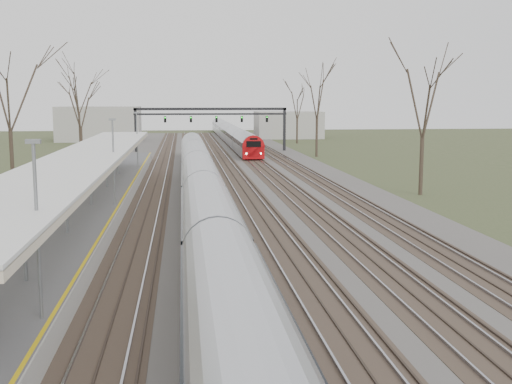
# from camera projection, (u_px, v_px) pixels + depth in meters

# --- Properties ---
(track_bed) EXTENTS (24.00, 160.00, 0.22)m
(track_bed) POSITION_uv_depth(u_px,v_px,m) (226.00, 177.00, 59.35)
(track_bed) COLOR #474442
(track_bed) RESTS_ON ground
(platform) EXTENTS (3.50, 69.00, 1.00)m
(platform) POSITION_uv_depth(u_px,v_px,m) (99.00, 204.00, 41.03)
(platform) COLOR #9E9B93
(platform) RESTS_ON ground
(canopy) EXTENTS (4.10, 50.00, 3.11)m
(canopy) POSITION_uv_depth(u_px,v_px,m) (87.00, 157.00, 36.11)
(canopy) COLOR slate
(canopy) RESTS_ON platform
(signal_gantry) EXTENTS (21.00, 0.59, 6.08)m
(signal_gantry) POSITION_uv_depth(u_px,v_px,m) (211.00, 116.00, 88.16)
(signal_gantry) COLOR black
(signal_gantry) RESTS_ON ground
(tree_west_far) EXTENTS (5.50, 5.50, 11.33)m
(tree_west_far) POSITION_uv_depth(u_px,v_px,m) (8.00, 88.00, 49.39)
(tree_west_far) COLOR #2D231C
(tree_west_far) RESTS_ON ground
(tree_east_far) EXTENTS (5.00, 5.00, 10.30)m
(tree_east_far) POSITION_uv_depth(u_px,v_px,m) (424.00, 98.00, 47.09)
(tree_east_far) COLOR #2D231C
(tree_east_far) RESTS_ON ground
(train_near) EXTENTS (2.62, 75.21, 3.05)m
(train_near) POSITION_uv_depth(u_px,v_px,m) (200.00, 182.00, 44.66)
(train_near) COLOR #B2B5BC
(train_near) RESTS_ON ground
(train_far) EXTENTS (2.62, 75.21, 3.05)m
(train_far) POSITION_uv_depth(u_px,v_px,m) (230.00, 133.00, 111.10)
(train_far) COLOR #B2B5BC
(train_far) RESTS_ON ground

